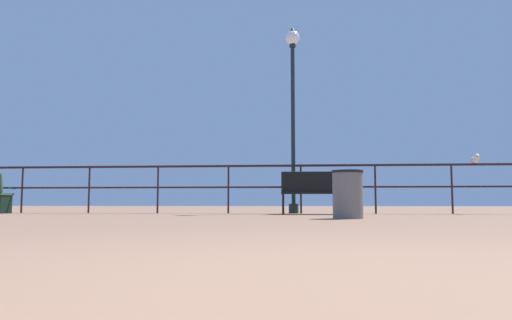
{
  "coord_description": "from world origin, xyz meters",
  "views": [
    {
      "loc": [
        -0.06,
        -1.49,
        0.26
      ],
      "look_at": [
        -0.99,
        8.95,
        1.19
      ],
      "focal_mm": 33.39,
      "sensor_mm": 36.0,
      "label": 1
    }
  ],
  "objects_px": {
    "lamppost_center": "(293,93)",
    "seagull_on_rail": "(475,159)",
    "bench_near_left": "(317,190)",
    "trash_bin": "(348,194)"
  },
  "relations": [
    {
      "from": "lamppost_center",
      "to": "seagull_on_rail",
      "type": "relative_size",
      "value": 10.52
    },
    {
      "from": "bench_near_left",
      "to": "seagull_on_rail",
      "type": "xyz_separation_m",
      "value": [
        3.53,
        0.62,
        0.7
      ]
    },
    {
      "from": "bench_near_left",
      "to": "lamppost_center",
      "type": "relative_size",
      "value": 0.35
    },
    {
      "from": "seagull_on_rail",
      "to": "trash_bin",
      "type": "relative_size",
      "value": 0.56
    },
    {
      "from": "lamppost_center",
      "to": "seagull_on_rail",
      "type": "height_order",
      "value": "lamppost_center"
    },
    {
      "from": "trash_bin",
      "to": "seagull_on_rail",
      "type": "bearing_deg",
      "value": 46.06
    },
    {
      "from": "lamppost_center",
      "to": "trash_bin",
      "type": "bearing_deg",
      "value": -75.85
    },
    {
      "from": "lamppost_center",
      "to": "seagull_on_rail",
      "type": "xyz_separation_m",
      "value": [
        4.04,
        -0.28,
        -1.66
      ]
    },
    {
      "from": "lamppost_center",
      "to": "trash_bin",
      "type": "height_order",
      "value": "lamppost_center"
    },
    {
      "from": "bench_near_left",
      "to": "trash_bin",
      "type": "distance_m",
      "value": 2.68
    }
  ]
}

